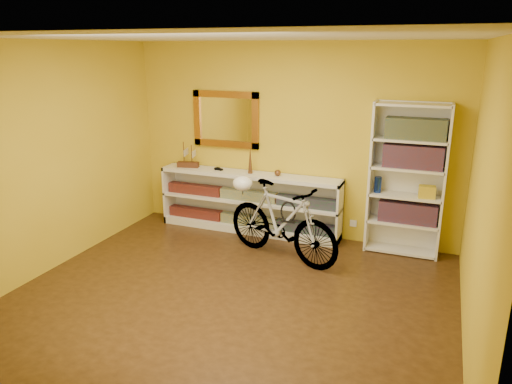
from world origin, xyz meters
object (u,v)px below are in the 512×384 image
at_px(bookcase, 407,180).
at_px(helmet, 243,183).
at_px(console_unit, 249,202).
at_px(bicycle, 282,222).

distance_m(bookcase, helmet, 2.03).
xyz_separation_m(console_unit, helmet, (0.13, -0.52, 0.43)).
bearing_deg(console_unit, bookcase, 0.69).
distance_m(console_unit, bicycle, 1.02).
bearing_deg(bicycle, helmet, 90.00).
distance_m(console_unit, helmet, 0.68).
height_order(bicycle, helmet, bicycle).
distance_m(console_unit, bookcase, 2.15).
relative_size(console_unit, bookcase, 1.37).
xyz_separation_m(console_unit, bookcase, (2.08, 0.03, 0.52)).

